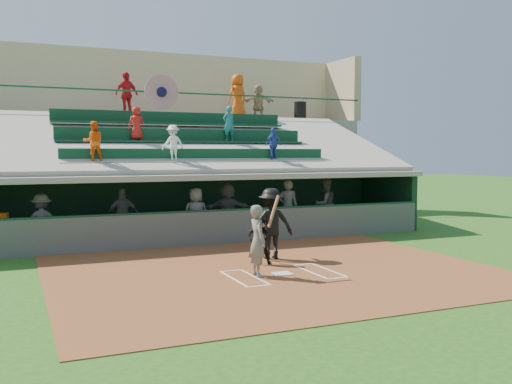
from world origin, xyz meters
name	(u,v)px	position (x,y,z in m)	size (l,w,h in m)	color
ground	(283,275)	(0.00, 0.00, 0.00)	(100.00, 100.00, 0.00)	#215016
dirt_slab	(274,271)	(0.00, 0.50, 0.01)	(11.00, 9.00, 0.02)	brown
home_plate	(283,274)	(0.00, 0.00, 0.04)	(0.43, 0.43, 0.03)	silver
batters_box_chalk	(283,274)	(0.00, 0.00, 0.02)	(2.65, 1.85, 0.01)	silver
dugout_floor	(199,237)	(0.00, 6.75, 0.02)	(16.00, 3.50, 0.04)	gray
concourse_slab	(154,168)	(0.00, 13.50, 2.30)	(20.00, 3.00, 4.60)	gray
grandstand	(171,170)	(-0.01, 10.52, 2.26)	(20.40, 10.40, 7.80)	#525852
batter_at_plate	(258,240)	(-0.65, 0.05, 0.90)	(0.85, 0.74, 1.95)	#565853
catcher	(260,241)	(0.02, 1.42, 0.63)	(0.60, 0.46, 1.23)	black
home_umpire	(271,223)	(0.61, 2.02, 1.01)	(1.28, 0.74, 1.99)	black
dugout_bench	(192,226)	(0.07, 7.91, 0.27)	(15.29, 0.46, 0.46)	olive
white_table	(2,240)	(-6.37, 5.88, 0.41)	(0.85, 0.64, 0.75)	white
water_cooler	(1,220)	(-6.37, 5.93, 1.01)	(0.44, 0.44, 0.44)	#D25C0C
dugout_player_a	(42,222)	(-5.25, 6.08, 0.89)	(1.10, 0.63, 1.71)	#555752
dugout_player_b	(123,215)	(-2.69, 6.52, 0.94)	(1.05, 0.44, 1.79)	#61645E
dugout_player_c	(196,214)	(-0.43, 5.73, 0.94)	(0.88, 0.57, 1.80)	#5C5E59
dugout_player_d	(227,210)	(0.95, 6.43, 0.98)	(1.75, 0.56, 1.89)	#5C605A
dugout_player_e	(288,207)	(3.07, 5.90, 1.04)	(0.73, 0.48, 1.99)	#535651
dugout_player_f	(325,205)	(4.87, 6.34, 1.03)	(0.96, 0.75, 1.97)	#51534E
trash_bin	(300,111)	(7.22, 12.88, 5.05)	(0.60, 0.60, 0.91)	black
concourse_staff_a	(127,94)	(-1.28, 13.12, 5.57)	(1.14, 0.47, 1.94)	#B4141A
concourse_staff_b	(238,96)	(3.69, 12.38, 5.61)	(0.99, 0.64, 2.02)	#C9460B
concourse_staff_c	(258,102)	(5.05, 13.12, 5.44)	(1.56, 0.50, 1.68)	tan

